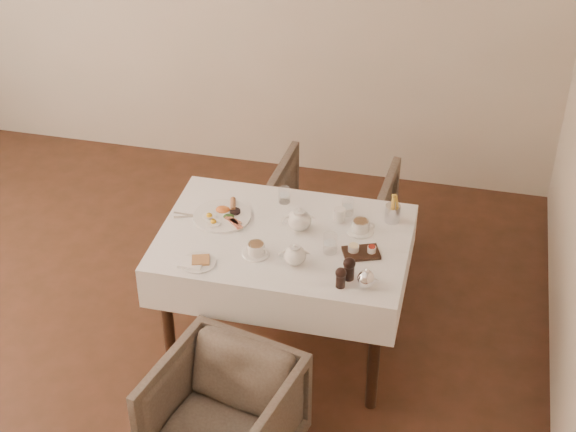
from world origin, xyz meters
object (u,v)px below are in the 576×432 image
(breakfast_plate, at_px, (223,215))
(teapot_centre, at_px, (299,219))
(armchair_near, at_px, (224,417))
(armchair_far, at_px, (331,219))
(table, at_px, (284,254))

(breakfast_plate, bearing_deg, teapot_centre, 6.12)
(armchair_near, height_order, armchair_far, armchair_far)
(armchair_far, relative_size, breakfast_plate, 2.35)
(armchair_far, bearing_deg, table, 86.64)
(armchair_near, relative_size, breakfast_plate, 2.08)
(table, relative_size, armchair_far, 1.78)
(table, relative_size, breakfast_plate, 4.17)
(armchair_near, distance_m, breakfast_plate, 1.08)
(table, height_order, breakfast_plate, breakfast_plate)
(armchair_far, bearing_deg, teapot_centre, 90.87)
(armchair_far, bearing_deg, armchair_near, 87.11)
(breakfast_plate, relative_size, teapot_centre, 1.79)
(armchair_near, distance_m, armchair_far, 1.66)
(armchair_far, relative_size, teapot_centre, 4.19)
(armchair_near, bearing_deg, armchair_far, 96.90)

